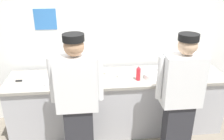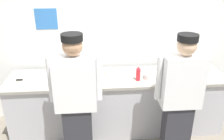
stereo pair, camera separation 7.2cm
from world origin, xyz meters
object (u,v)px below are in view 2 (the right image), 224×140
(plate_stack_front, at_px, (152,76))
(squeeze_bottle_secondary, at_px, (97,69))
(sheet_tray, at_px, (64,77))
(chef_near_left, at_px, (76,100))
(squeeze_bottle_primary, at_px, (138,74))
(ramekin_yellow_sauce, at_px, (120,76))
(chef_center, at_px, (180,98))
(ramekin_green_sauce, at_px, (108,72))
(chefs_knife, at_px, (25,80))
(ramekin_red_sauce, at_px, (160,70))
(mixing_bowl_steel, at_px, (179,70))
(deli_cup, at_px, (201,74))
(squeeze_bottle_spare, at_px, (205,65))

(plate_stack_front, height_order, squeeze_bottle_secondary, squeeze_bottle_secondary)
(plate_stack_front, relative_size, sheet_tray, 0.42)
(chef_near_left, xyz_separation_m, squeeze_bottle_secondary, (0.27, 0.77, 0.06))
(squeeze_bottle_primary, xyz_separation_m, ramekin_yellow_sauce, (-0.24, 0.12, -0.08))
(squeeze_bottle_secondary, bearing_deg, chef_near_left, -109.27)
(chef_center, xyz_separation_m, ramekin_green_sauce, (-0.82, 0.82, 0.00))
(chefs_knife, bearing_deg, ramekin_yellow_sauce, -0.25)
(sheet_tray, relative_size, ramekin_red_sauce, 6.51)
(mixing_bowl_steel, relative_size, squeeze_bottle_secondary, 1.69)
(plate_stack_front, bearing_deg, mixing_bowl_steel, 16.47)
(squeeze_bottle_primary, relative_size, deli_cup, 2.34)
(deli_cup, bearing_deg, squeeze_bottle_primary, -176.52)
(ramekin_green_sauce, height_order, ramekin_red_sauce, ramekin_red_sauce)
(chef_center, bearing_deg, chefs_knife, 161.13)
(chef_near_left, bearing_deg, deli_cup, 18.44)
(squeeze_bottle_spare, height_order, ramekin_yellow_sauce, squeeze_bottle_spare)
(mixing_bowl_steel, distance_m, deli_cup, 0.31)
(squeeze_bottle_secondary, height_order, ramekin_red_sauce, squeeze_bottle_secondary)
(squeeze_bottle_secondary, bearing_deg, ramekin_green_sauce, 9.36)
(chef_near_left, xyz_separation_m, sheet_tray, (-0.21, 0.68, -0.02))
(ramekin_green_sauce, bearing_deg, mixing_bowl_steel, -4.81)
(squeeze_bottle_primary, distance_m, ramekin_green_sauce, 0.49)
(chefs_knife, bearing_deg, squeeze_bottle_primary, -4.65)
(squeeze_bottle_spare, bearing_deg, sheet_tray, -177.78)
(chef_center, bearing_deg, squeeze_bottle_primary, 126.47)
(mixing_bowl_steel, bearing_deg, sheet_tray, -179.07)
(sheet_tray, bearing_deg, squeeze_bottle_secondary, 10.73)
(sheet_tray, distance_m, squeeze_bottle_spare, 2.12)
(chef_center, height_order, squeeze_bottle_secondary, chef_center)
(ramekin_red_sauce, bearing_deg, squeeze_bottle_secondary, -177.10)
(plate_stack_front, bearing_deg, squeeze_bottle_spare, 12.18)
(plate_stack_front, height_order, mixing_bowl_steel, mixing_bowl_steel)
(squeeze_bottle_primary, height_order, ramekin_yellow_sauce, squeeze_bottle_primary)
(chefs_knife, bearing_deg, ramekin_green_sauce, 6.59)
(squeeze_bottle_primary, xyz_separation_m, deli_cup, (0.93, 0.06, -0.06))
(ramekin_red_sauce, bearing_deg, deli_cup, -23.19)
(deli_cup, bearing_deg, ramekin_red_sauce, 156.81)
(mixing_bowl_steel, xyz_separation_m, ramekin_green_sauce, (-1.06, 0.09, -0.04))
(squeeze_bottle_spare, distance_m, chefs_knife, 2.66)
(chef_near_left, height_order, mixing_bowl_steel, chef_near_left)
(plate_stack_front, distance_m, squeeze_bottle_spare, 0.88)
(ramekin_green_sauce, xyz_separation_m, chefs_knife, (-1.18, -0.14, -0.01))
(chef_near_left, bearing_deg, squeeze_bottle_secondary, 70.73)
(chef_near_left, distance_m, chefs_knife, 1.01)
(chef_near_left, relative_size, chef_center, 1.02)
(squeeze_bottle_spare, height_order, ramekin_red_sauce, squeeze_bottle_spare)
(sheet_tray, xyz_separation_m, deli_cup, (1.98, -0.09, 0.03))
(chefs_knife, bearing_deg, chef_near_left, -41.03)
(plate_stack_front, distance_m, deli_cup, 0.72)
(squeeze_bottle_primary, xyz_separation_m, squeeze_bottle_spare, (1.07, 0.23, -0.01))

